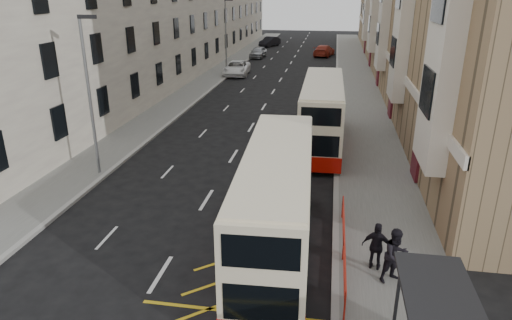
% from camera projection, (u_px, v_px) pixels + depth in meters
% --- Properties ---
extents(pavement_right, '(4.00, 120.00, 0.15)m').
position_uv_depth(pavement_right, '(361.00, 104.00, 38.56)').
color(pavement_right, '#62625D').
rests_on(pavement_right, ground).
extents(pavement_left, '(3.00, 120.00, 0.15)m').
position_uv_depth(pavement_left, '(185.00, 97.00, 40.96)').
color(pavement_left, '#62625D').
rests_on(pavement_left, ground).
extents(kerb_right, '(0.25, 120.00, 0.15)m').
position_uv_depth(kerb_right, '(337.00, 103.00, 38.87)').
color(kerb_right, '#979791').
rests_on(kerb_right, ground).
extents(kerb_left, '(0.25, 120.00, 0.15)m').
position_uv_depth(kerb_left, '(201.00, 98.00, 40.73)').
color(kerb_left, '#979791').
rests_on(kerb_left, ground).
extents(road_markings, '(10.00, 110.00, 0.01)m').
position_uv_depth(road_markings, '(285.00, 72.00, 53.65)').
color(road_markings, silver).
rests_on(road_markings, ground).
extents(terrace_right, '(10.75, 79.00, 15.25)m').
position_uv_depth(terrace_right, '(425.00, 5.00, 49.02)').
color(terrace_right, '#907553').
rests_on(terrace_right, ground).
extents(terrace_left, '(9.18, 79.00, 13.25)m').
position_uv_depth(terrace_left, '(174.00, 12.00, 53.87)').
color(terrace_left, beige).
rests_on(terrace_left, ground).
extents(guard_railing, '(0.06, 6.56, 1.01)m').
position_uv_depth(guard_railing, '(344.00, 242.00, 16.20)').
color(guard_railing, red).
rests_on(guard_railing, pavement_right).
extents(street_lamp_near, '(0.93, 0.18, 8.00)m').
position_uv_depth(street_lamp_near, '(89.00, 89.00, 22.57)').
color(street_lamp_near, gray).
rests_on(street_lamp_near, pavement_left).
extents(street_lamp_far, '(0.93, 0.18, 8.00)m').
position_uv_depth(street_lamp_far, '(226.00, 33.00, 50.22)').
color(street_lamp_far, gray).
rests_on(street_lamp_far, pavement_left).
extents(double_decker_front, '(2.79, 10.28, 4.06)m').
position_uv_depth(double_decker_front, '(276.00, 205.00, 16.28)').
color(double_decker_front, beige).
rests_on(double_decker_front, ground).
extents(double_decker_rear, '(2.47, 10.34, 4.11)m').
position_uv_depth(double_decker_rear, '(322.00, 114.00, 27.81)').
color(double_decker_rear, beige).
rests_on(double_decker_rear, ground).
extents(pedestrian_mid, '(1.18, 1.11, 1.92)m').
position_uv_depth(pedestrian_mid, '(396.00, 256.00, 14.94)').
color(pedestrian_mid, black).
rests_on(pedestrian_mid, pavement_right).
extents(pedestrian_far, '(1.09, 0.64, 1.75)m').
position_uv_depth(pedestrian_far, '(377.00, 246.00, 15.63)').
color(pedestrian_far, black).
rests_on(pedestrian_far, pavement_right).
extents(white_van, '(2.93, 5.80, 1.57)m').
position_uv_depth(white_van, '(237.00, 68.00, 51.32)').
color(white_van, white).
rests_on(white_van, ground).
extents(car_silver, '(2.12, 4.66, 1.55)m').
position_uv_depth(car_silver, '(258.00, 52.00, 64.01)').
color(car_silver, '#989B9F').
rests_on(car_silver, ground).
extents(car_dark, '(3.31, 5.02, 1.56)m').
position_uv_depth(car_dark, '(270.00, 42.00, 76.36)').
color(car_dark, black).
rests_on(car_dark, ground).
extents(car_red, '(3.24, 5.78, 1.58)m').
position_uv_depth(car_red, '(324.00, 51.00, 65.47)').
color(car_red, '#A12C1A').
rests_on(car_red, ground).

